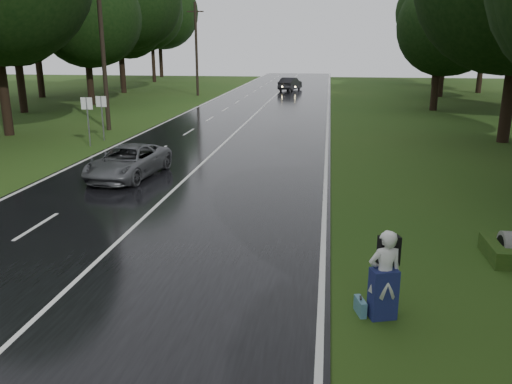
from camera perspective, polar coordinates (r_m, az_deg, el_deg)
ground at (r=14.38m, az=-16.64°, el=-7.02°), size 160.00×160.00×0.00m
road at (r=32.95m, az=-2.34°, el=6.48°), size 12.00×140.00×0.04m
lane_center at (r=32.95m, az=-2.34°, el=6.53°), size 0.12×140.00×0.01m
grey_car at (r=22.40m, az=-13.90°, el=3.26°), size 2.69×4.96×1.32m
far_car at (r=64.16m, az=3.79°, el=11.81°), size 2.70×4.94×1.54m
hitchhiker at (r=10.97m, az=13.97°, el=-9.13°), size 0.80×0.77×1.92m
suitcase at (r=11.30m, az=11.41°, el=-12.25°), size 0.26×0.49×0.34m
utility_pole_mid at (r=35.74m, az=-15.88°, el=6.60°), size 1.80×0.28×10.93m
utility_pole_far at (r=58.31m, az=-6.43°, el=10.52°), size 1.80×0.28×9.74m
road_sign_a at (r=30.21m, az=-17.78°, el=4.82°), size 0.64×0.10×2.68m
road_sign_b at (r=31.84m, az=-16.38°, el=5.48°), size 0.62×0.10×2.58m
tree_left_d at (r=35.85m, az=-25.51°, el=5.69°), size 10.66×10.66×16.65m
tree_left_e at (r=51.25m, az=-17.62°, el=9.14°), size 8.64×8.64×13.50m
tree_left_f at (r=63.20m, az=-14.33°, el=10.55°), size 11.69×11.69×18.27m
tree_right_d at (r=33.26m, az=25.51°, el=4.99°), size 9.73×9.73×15.21m
tree_right_e at (r=47.28m, az=18.92°, el=8.52°), size 7.41×7.41×11.57m
tree_right_f at (r=59.97m, az=19.54°, el=9.87°), size 8.97×8.97×14.02m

